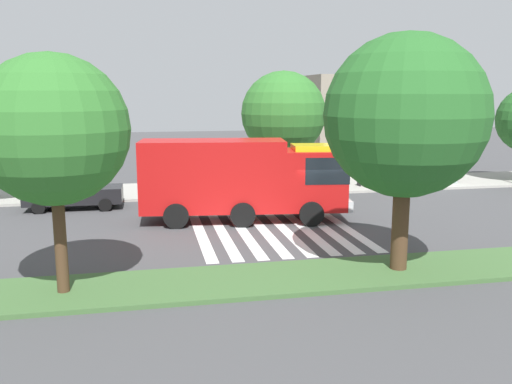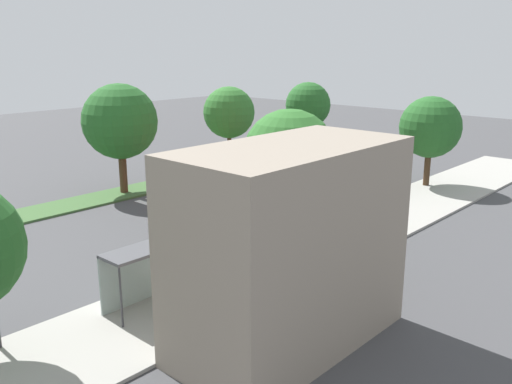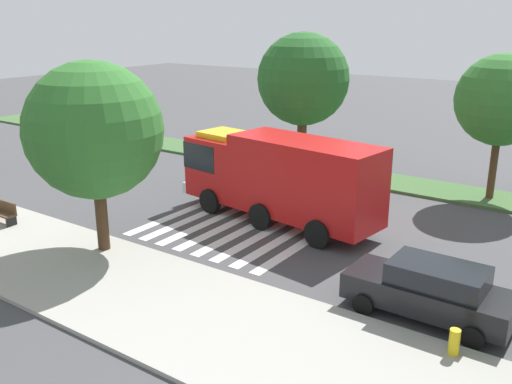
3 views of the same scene
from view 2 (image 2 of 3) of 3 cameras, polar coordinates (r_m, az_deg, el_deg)
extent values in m
plane|color=#424244|center=(34.43, -5.73, -2.32)|extent=(120.00, 120.00, 0.00)
cube|color=#9E9B93|center=(28.80, 6.10, -5.67)|extent=(60.00, 5.34, 0.14)
cube|color=#3D6033|center=(40.21, -13.01, -0.01)|extent=(60.00, 3.00, 0.14)
cube|color=silver|center=(38.19, 0.46, -0.50)|extent=(0.45, 10.99, 0.01)
cube|color=silver|center=(37.55, -0.46, -0.77)|extent=(0.45, 10.99, 0.01)
cube|color=silver|center=(36.92, -1.41, -1.05)|extent=(0.45, 10.99, 0.01)
cube|color=silver|center=(36.31, -2.39, -1.34)|extent=(0.45, 10.99, 0.01)
cube|color=silver|center=(35.70, -3.41, -1.63)|extent=(0.45, 10.99, 0.01)
cube|color=silver|center=(35.11, -4.46, -1.94)|extent=(0.45, 10.99, 0.01)
cube|color=silver|center=(34.53, -5.55, -2.25)|extent=(0.45, 10.99, 0.01)
cube|color=silver|center=(33.96, -6.68, -2.58)|extent=(0.45, 10.99, 0.01)
cube|color=#B71414|center=(33.91, -5.37, 0.75)|extent=(3.04, 2.76, 2.69)
cube|color=#B71414|center=(36.60, 0.51, 2.25)|extent=(6.68, 3.23, 3.17)
cube|color=black|center=(33.56, -5.97, 1.53)|extent=(2.28, 2.69, 1.19)
cube|color=silver|center=(33.41, -7.40, -1.47)|extent=(0.55, 2.44, 0.50)
cube|color=yellow|center=(33.59, -5.43, 3.18)|extent=(2.13, 1.93, 0.24)
cylinder|color=black|center=(33.47, -3.74, -1.80)|extent=(1.13, 0.44, 1.10)
cylinder|color=black|center=(35.38, -6.09, -0.93)|extent=(1.13, 0.44, 1.10)
cylinder|color=black|center=(37.15, 3.61, -0.10)|extent=(1.13, 0.44, 1.10)
cylinder|color=black|center=(38.88, 1.13, 0.60)|extent=(1.13, 0.44, 1.10)
cylinder|color=black|center=(35.28, 0.21, -0.89)|extent=(1.13, 0.44, 1.10)
cylinder|color=black|center=(37.10, -2.22, -0.11)|extent=(1.13, 0.44, 1.10)
cube|color=black|center=(39.70, 11.35, 0.84)|extent=(4.77, 1.89, 0.78)
cube|color=black|center=(39.74, 11.58, 1.88)|extent=(2.68, 1.65, 0.62)
cylinder|color=black|center=(38.03, 11.25, -0.37)|extent=(0.64, 0.23, 0.64)
cylinder|color=black|center=(38.99, 8.95, 0.11)|extent=(0.64, 0.23, 0.64)
cylinder|color=black|center=(40.66, 13.59, 0.48)|extent=(0.64, 0.23, 0.64)
cylinder|color=black|center=(41.56, 11.39, 0.92)|extent=(0.64, 0.23, 0.64)
cube|color=#4C4C51|center=(21.86, -11.15, -5.74)|extent=(3.50, 1.40, 0.12)
cube|color=#8C9E99|center=(22.80, -12.00, -8.15)|extent=(3.50, 0.08, 2.40)
cylinder|color=#333338|center=(22.80, -6.56, -7.91)|extent=(0.08, 0.08, 2.40)
cylinder|color=#333338|center=(20.94, -13.69, -10.40)|extent=(0.08, 0.08, 2.40)
cube|color=#4C3823|center=(25.15, -3.92, -7.55)|extent=(1.60, 0.50, 0.08)
cube|color=#4C3823|center=(25.20, -4.28, -6.86)|extent=(1.60, 0.06, 0.45)
cube|color=black|center=(25.70, -2.74, -7.57)|extent=(0.08, 0.45, 0.37)
cube|color=black|center=(24.79, -5.13, -8.49)|extent=(0.08, 0.45, 0.37)
cube|color=gray|center=(18.88, 3.52, -5.68)|extent=(8.47, 4.23, 7.02)
cube|color=black|center=(20.70, -1.96, -5.88)|extent=(6.77, 0.80, 0.16)
cylinder|color=#47301E|center=(42.47, 17.16, 2.49)|extent=(0.44, 0.44, 2.74)
sphere|color=#235B23|center=(41.98, 17.46, 6.37)|extent=(4.41, 4.41, 4.41)
cylinder|color=#47301E|center=(29.18, 3.36, -2.31)|extent=(0.44, 0.44, 2.77)
sphere|color=#2D6B28|center=(28.42, 3.46, 3.66)|extent=(4.87, 4.87, 4.87)
cylinder|color=#47301E|center=(54.10, 5.28, 5.76)|extent=(0.42, 0.42, 2.97)
sphere|color=#235B23|center=(53.71, 5.36, 8.90)|extent=(4.29, 4.29, 4.29)
cylinder|color=#47301E|center=(46.18, -2.74, 4.38)|extent=(0.35, 0.35, 3.20)
sphere|color=#2D6B28|center=(45.72, -2.79, 8.16)|extent=(4.20, 4.20, 4.20)
cylinder|color=#47301E|center=(39.67, -13.49, 2.22)|extent=(0.54, 0.54, 3.17)
sphere|color=#235B23|center=(39.09, -13.79, 7.06)|extent=(5.12, 5.12, 5.12)
cylinder|color=gold|center=(40.03, 14.36, 0.46)|extent=(0.28, 0.28, 0.70)
camera|label=1|loc=(56.49, -16.16, 9.90)|focal=38.08mm
camera|label=3|loc=(37.77, 35.56, 9.57)|focal=39.36mm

